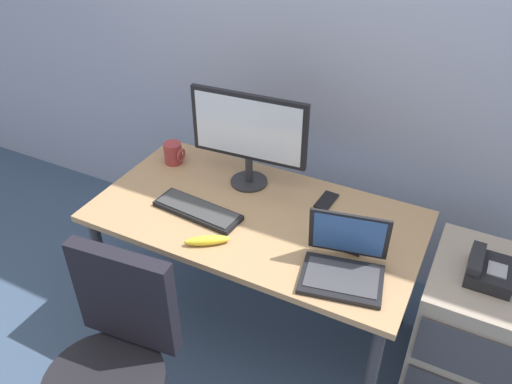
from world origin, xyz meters
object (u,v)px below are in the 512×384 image
office_chair (117,380)px  desk_phone (488,270)px  laptop (344,262)px  banana (207,240)px  file_cabinet (468,332)px  monitor_main (248,133)px  trackball_mouse (350,242)px  coffee_mug (173,153)px  keyboard (198,210)px  cell_phone (326,201)px

office_chair → desk_phone: bearing=38.5°
laptop → banana: (-0.56, -0.09, -0.03)m
file_cabinet → monitor_main: monitor_main is taller
desk_phone → monitor_main: bearing=173.8°
desk_phone → trackball_mouse: bearing=-168.6°
banana → trackball_mouse: bearing=25.5°
file_cabinet → desk_phone: (-0.01, -0.02, 0.38)m
laptop → coffee_mug: bearing=160.1°
keyboard → monitor_main: bearing=73.3°
laptop → cell_phone: laptop is taller
desk_phone → laptop: bearing=-152.1°
file_cabinet → cell_phone: 0.83m
desk_phone → laptop: size_ratio=0.56×
keyboard → coffee_mug: 0.46m
desk_phone → trackball_mouse: trackball_mouse is taller
monitor_main → laptop: (0.61, -0.39, -0.22)m
keyboard → trackball_mouse: trackball_mouse is taller
file_cabinet → trackball_mouse: (-0.54, -0.12, 0.40)m
monitor_main → desk_phone: bearing=-6.2°
coffee_mug → cell_phone: coffee_mug is taller
monitor_main → banana: monitor_main is taller
office_chair → cell_phone: (0.42, 1.05, 0.29)m
desk_phone → monitor_main: (-1.11, 0.12, 0.27)m
file_cabinet → office_chair: 1.48m
file_cabinet → office_chair: size_ratio=0.72×
desk_phone → office_chair: (-1.14, -0.91, -0.28)m
monitor_main → cell_phone: (0.39, 0.02, -0.27)m
laptop → coffee_mug: laptop is taller
trackball_mouse → cell_phone: (-0.19, 0.25, -0.02)m
file_cabinet → desk_phone: bearing=-116.8°
office_chair → coffee_mug: (-0.40, 1.02, 0.34)m
cell_phone → office_chair: bearing=-108.2°
monitor_main → keyboard: 0.42m
monitor_main → cell_phone: bearing=3.5°
trackball_mouse → banana: 0.59m
keyboard → trackball_mouse: size_ratio=3.82×
office_chair → trackball_mouse: (0.61, 0.80, 0.30)m
monitor_main → coffee_mug: 0.48m
office_chair → laptop: same height
laptop → desk_phone: bearing=27.9°
keyboard → cell_phone: size_ratio=2.96×
coffee_mug → banana: coffee_mug is taller
laptop → file_cabinet: bearing=29.0°
coffee_mug → banana: size_ratio=0.58×
monitor_main → cell_phone: 0.48m
cell_phone → coffee_mug: bearing=-174.2°
monitor_main → trackball_mouse: monitor_main is taller
desk_phone → coffee_mug: size_ratio=1.80×
file_cabinet → office_chair: (-1.15, -0.92, 0.10)m
keyboard → cell_phone: bearing=34.9°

